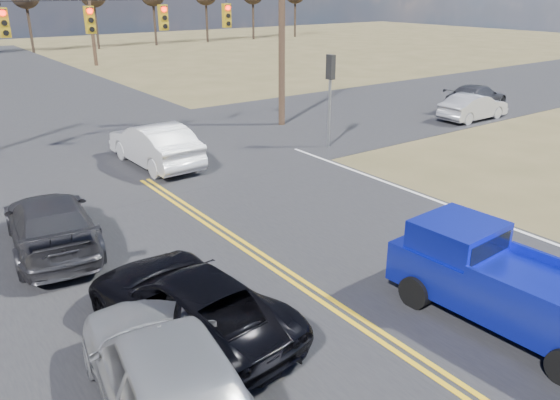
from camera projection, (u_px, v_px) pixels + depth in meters
road_main at (198, 216)px, 16.48m from camera, size 14.00×120.00×0.02m
road_cross at (106, 155)px, 22.51m from camera, size 120.00×12.00×0.02m
signal_gantry at (105, 26)px, 20.79m from camera, size 19.60×4.83×10.00m
utility_poles at (99, 23)px, 19.86m from camera, size 19.60×58.32×10.00m
treeline at (31, 4)px, 27.20m from camera, size 87.00×117.80×7.40m
pickup_truck at (503, 283)px, 10.93m from camera, size 2.21×5.05×1.86m
silver_suv at (167, 375)px, 8.38m from camera, size 2.82×5.40×1.75m
black_suv at (187, 303)px, 10.60m from camera, size 2.94×5.29×1.40m
white_car_queue at (155, 144)px, 20.94m from camera, size 1.92×5.05×1.65m
dgrey_car_queue at (51, 223)px, 14.14m from camera, size 2.66×5.23×1.45m
cross_car_east_near at (474, 107)px, 28.23m from camera, size 1.45×4.14×1.36m
cross_car_east_far at (476, 97)px, 30.75m from camera, size 2.70×5.02×1.38m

